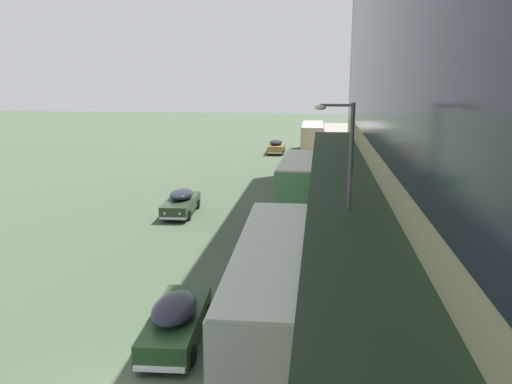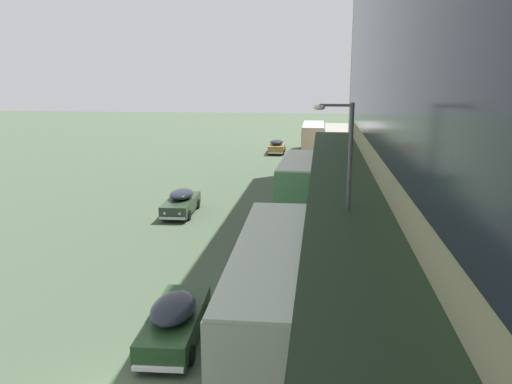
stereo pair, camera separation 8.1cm
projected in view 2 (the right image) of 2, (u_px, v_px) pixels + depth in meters
transit_bus_kerbside_front at (272, 282)px, 17.18m from camera, size 3.03×11.34×3.28m
transit_bus_kerbside_rear at (313, 136)px, 60.30m from camera, size 2.84×9.67×3.44m
transit_bus_kerbside_far at (300, 180)px, 34.34m from camera, size 3.00×9.34×3.39m
sedan_second_near at (175, 320)px, 16.80m from camera, size 1.97×4.90×1.61m
sedan_second_mid at (181, 202)px, 32.92m from camera, size 2.02×5.09×1.59m
sedan_trailing_near at (277, 147)px, 59.72m from camera, size 2.02×4.80×1.66m
pedestrian_at_kerb at (348, 259)px, 21.38m from camera, size 0.50×0.44×1.86m
street_lamp at (345, 190)px, 18.92m from camera, size 1.50×0.28×7.72m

